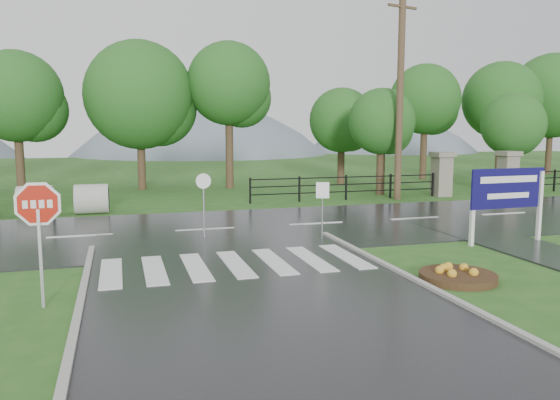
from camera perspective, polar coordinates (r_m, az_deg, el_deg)
name	(u,v)px	position (r m, az deg, el deg)	size (l,w,h in m)	color
ground	(298,339)	(9.27, 1.93, -14.36)	(120.00, 120.00, 0.00)	#29591D
main_road	(205,231)	(18.68, -7.82, -3.18)	(90.00, 8.00, 0.04)	black
walkway	(543,253)	(16.91, 25.75, -5.01)	(2.20, 11.00, 0.04)	#2B2B2D
crosswalk	(236,264)	(13.86, -4.66, -6.66)	(6.50, 2.80, 0.02)	silver
pillar_west	(442,173)	(28.91, 16.54, 2.72)	(1.00, 1.00, 2.24)	gray
pillar_east	(508,171)	(31.27, 22.71, 2.79)	(1.00, 1.00, 2.24)	gray
fence_west	(346,185)	(26.47, 6.92, 1.57)	(9.58, 0.08, 1.20)	black
hills	(171,269)	(75.84, -11.35, -7.10)	(102.00, 48.00, 48.00)	slate
treeline	(186,187)	(32.55, -9.83, 1.35)	(83.20, 5.20, 10.00)	#1C541A
stop_sign	(38,215)	(11.33, -23.94, -1.43)	(1.16, 0.06, 2.60)	#939399
estate_billboard	(508,192)	(17.56, 22.70, 0.77)	(2.59, 0.18, 2.27)	silver
flower_bed	(458,275)	(13.18, 18.10, -7.46)	(1.73, 1.73, 0.35)	#332111
reg_sign_small	(322,198)	(16.74, 4.46, 0.17)	(0.39, 0.15, 1.81)	#939399
reg_sign_round	(204,197)	(17.15, -7.98, 0.32)	(0.48, 0.08, 2.06)	#939399
utility_pole_east	(400,95)	(27.02, 12.43, 10.64)	(1.72, 0.55, 9.83)	#473523
entrance_tree_left	(382,122)	(28.79, 10.58, 8.02)	(3.41, 3.41, 5.49)	#3D2B1C
entrance_tree_right	(513,125)	(33.24, 23.18, 7.23)	(3.49, 3.49, 5.38)	#3D2B1C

